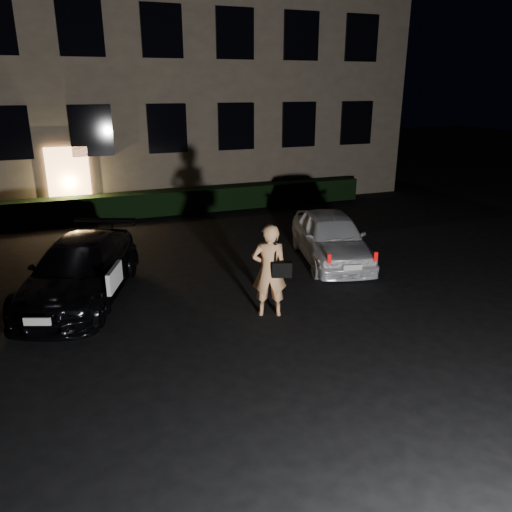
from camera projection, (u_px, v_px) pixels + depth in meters
name	position (u px, v px, depth m)	size (l,w,h in m)	color
ground	(294.00, 344.00, 9.12)	(80.00, 80.00, 0.00)	black
building	(144.00, 46.00, 20.42)	(20.00, 8.11, 12.00)	#736152
hedge	(174.00, 202.00, 18.27)	(15.00, 0.70, 0.85)	black
sedan	(80.00, 270.00, 10.88)	(3.27, 4.84, 1.30)	black
hatch	(331.00, 237.00, 13.22)	(2.44, 4.16, 1.33)	white
man	(270.00, 270.00, 9.98)	(0.82, 0.68, 1.93)	#EFAA6D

